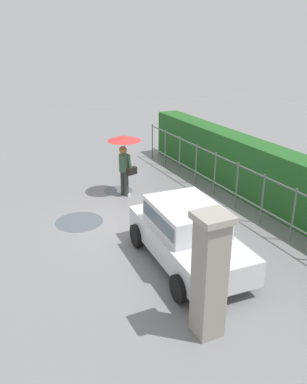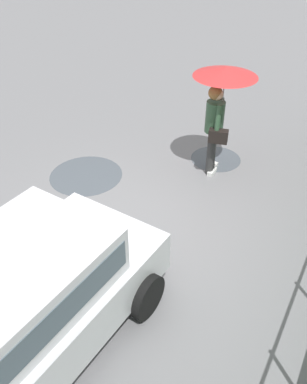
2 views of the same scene
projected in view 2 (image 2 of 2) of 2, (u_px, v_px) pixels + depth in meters
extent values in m
plane|color=slate|center=(128.00, 232.00, 6.44)|extent=(40.00, 40.00, 0.00)
cube|color=silver|center=(19.00, 322.00, 4.38)|extent=(3.79, 1.84, 0.60)
cube|color=silver|center=(18.00, 276.00, 4.13)|extent=(1.98, 1.54, 0.60)
cube|color=#4C5B66|center=(18.00, 275.00, 4.12)|extent=(1.83, 1.56, 0.33)
cylinder|color=black|center=(146.00, 296.00, 5.02)|extent=(0.61, 0.21, 0.60)
cylinder|color=black|center=(50.00, 245.00, 5.76)|extent=(0.61, 0.21, 0.60)
cube|color=red|center=(153.00, 235.00, 5.31)|extent=(0.07, 0.20, 0.16)
cube|color=red|center=(90.00, 206.00, 5.79)|extent=(0.07, 0.20, 0.16)
cylinder|color=#333333|center=(212.00, 149.00, 7.72)|extent=(0.15, 0.15, 0.86)
cylinder|color=#333333|center=(211.00, 154.00, 7.57)|extent=(0.15, 0.15, 0.86)
cube|color=white|center=(213.00, 166.00, 7.94)|extent=(0.26, 0.10, 0.08)
cube|color=white|center=(212.00, 172.00, 7.79)|extent=(0.26, 0.10, 0.08)
cylinder|color=#2D4C33|center=(215.00, 117.00, 7.22)|extent=(0.34, 0.34, 0.58)
sphere|color=#DBAD89|center=(217.00, 94.00, 6.97)|extent=(0.22, 0.22, 0.22)
sphere|color=olive|center=(215.00, 93.00, 6.96)|extent=(0.25, 0.25, 0.25)
cylinder|color=#2D4C33|center=(221.00, 111.00, 7.36)|extent=(0.24, 0.15, 0.56)
cylinder|color=#2D4C33|center=(218.00, 121.00, 7.01)|extent=(0.24, 0.15, 0.56)
cylinder|color=#B2B2B7|center=(223.00, 98.00, 7.06)|extent=(0.02, 0.02, 0.77)
cone|color=red|center=(226.00, 71.00, 6.78)|extent=(1.13, 1.13, 0.17)
cube|color=black|center=(218.00, 136.00, 7.13)|extent=(0.24, 0.37, 0.24)
cylinder|color=#4C545B|center=(86.00, 175.00, 7.76)|extent=(1.40, 1.40, 0.00)
cylinder|color=#4C545B|center=(216.00, 159.00, 8.25)|extent=(1.02, 1.02, 0.00)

